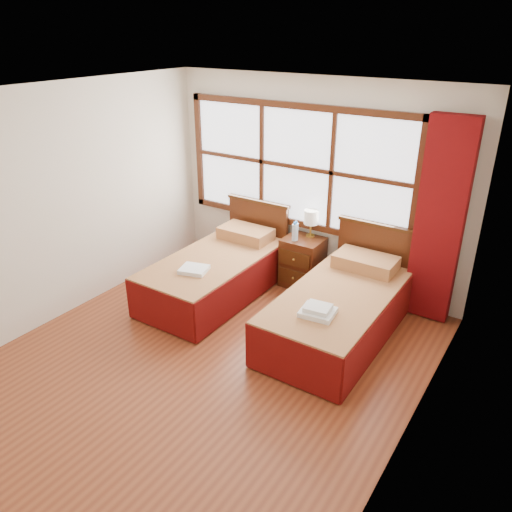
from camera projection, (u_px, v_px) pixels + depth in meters
The scene contains 15 objects.
floor at pixel (207, 361), 5.09m from camera, with size 4.50×4.50×0.00m, color brown.
ceiling at pixel (193, 96), 3.99m from camera, with size 4.50×4.50×0.00m, color white.
wall_back at pixel (314, 184), 6.25m from camera, with size 4.00×4.00×0.00m, color silver.
wall_left at pixel (60, 205), 5.54m from camera, with size 4.50×4.50×0.00m, color silver.
wall_right at pixel (420, 306), 3.55m from camera, with size 4.50×4.50×0.00m, color silver.
window at pixel (296, 167), 6.26m from camera, with size 3.16×0.06×1.56m.
curtain at pixel (440, 223), 5.40m from camera, with size 0.50×0.16×2.30m, color maroon.
bed_left at pixel (217, 272), 6.25m from camera, with size 1.02×2.04×0.98m.
bed_right at pixel (340, 310), 5.42m from camera, with size 1.04×2.06×1.01m.
nightstand at pixel (302, 262), 6.46m from camera, with size 0.49×0.48×0.65m.
towels_left at pixel (194, 269), 5.76m from camera, with size 0.37×0.34×0.05m.
towels_right at pixel (318, 311), 4.87m from camera, with size 0.36×0.32×0.10m.
lamp at pixel (311, 218), 6.30m from camera, with size 0.18×0.18×0.35m.
bottle_near at pixel (295, 232), 6.24m from camera, with size 0.06×0.06×0.24m.
bottle_far at pixel (296, 231), 6.25m from camera, with size 0.07×0.07×0.25m.
Camera 1 is at (2.70, -3.20, 3.13)m, focal length 35.00 mm.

